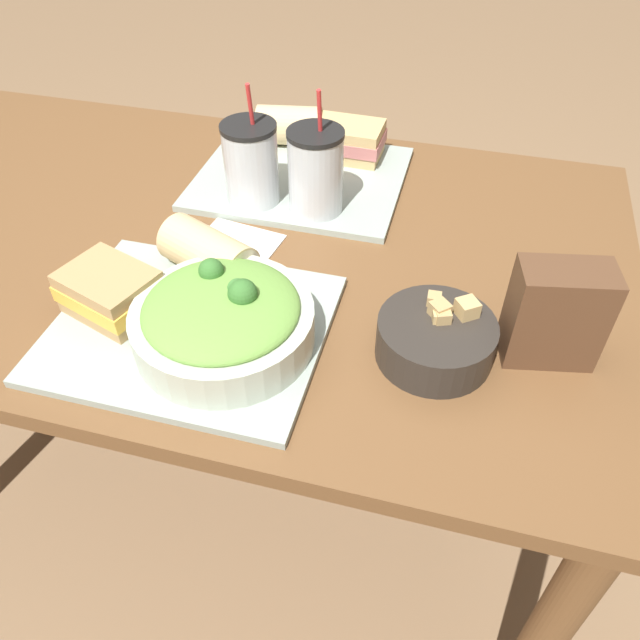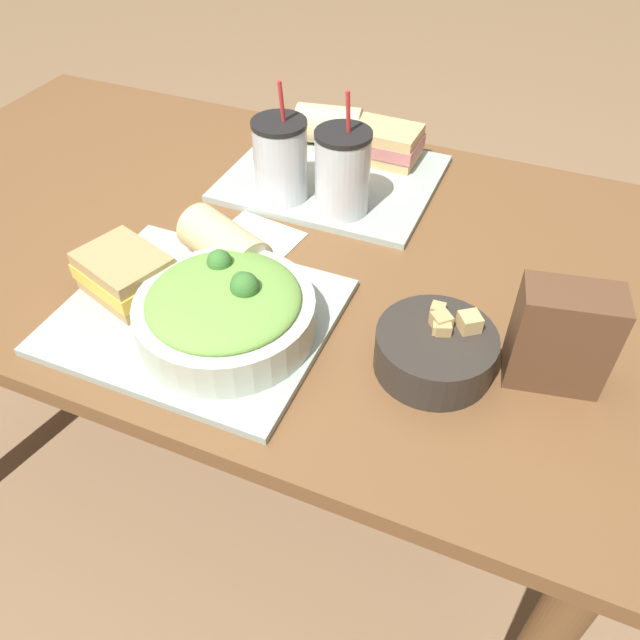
% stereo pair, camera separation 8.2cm
% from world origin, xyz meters
% --- Properties ---
extents(ground_plane, '(12.00, 12.00, 0.00)m').
position_xyz_m(ground_plane, '(0.00, 0.00, 0.00)').
color(ground_plane, '#846647').
extents(dining_table, '(1.40, 0.83, 0.76)m').
position_xyz_m(dining_table, '(0.00, 0.00, 0.65)').
color(dining_table, brown).
rests_on(dining_table, ground_plane).
extents(tray_near, '(0.38, 0.32, 0.01)m').
position_xyz_m(tray_near, '(0.07, -0.22, 0.76)').
color(tray_near, '#99A89E').
rests_on(tray_near, dining_table).
extents(tray_far, '(0.38, 0.32, 0.01)m').
position_xyz_m(tray_far, '(0.10, 0.21, 0.76)').
color(tray_far, '#99A89E').
rests_on(tray_far, dining_table).
extents(salad_bowl, '(0.24, 0.24, 0.10)m').
position_xyz_m(salad_bowl, '(0.13, -0.24, 0.81)').
color(salad_bowl, beige).
rests_on(salad_bowl, tray_near).
extents(soup_bowl, '(0.16, 0.16, 0.08)m').
position_xyz_m(soup_bowl, '(0.40, -0.18, 0.79)').
color(soup_bowl, '#2D2823').
rests_on(soup_bowl, dining_table).
extents(sandwich_near, '(0.15, 0.13, 0.06)m').
position_xyz_m(sandwich_near, '(-0.05, -0.22, 0.80)').
color(sandwich_near, tan).
rests_on(sandwich_near, tray_near).
extents(baguette_near, '(0.16, 0.13, 0.07)m').
position_xyz_m(baguette_near, '(0.05, -0.11, 0.81)').
color(baguette_near, '#DBBC84').
rests_on(baguette_near, tray_near).
extents(sandwich_far, '(0.14, 0.10, 0.06)m').
position_xyz_m(sandwich_far, '(0.17, 0.30, 0.80)').
color(sandwich_far, tan).
rests_on(sandwich_far, tray_far).
extents(baguette_far, '(0.14, 0.10, 0.07)m').
position_xyz_m(baguette_far, '(0.05, 0.32, 0.81)').
color(baguette_far, '#DBBC84').
rests_on(baguette_far, tray_far).
extents(drink_cup_dark, '(0.09, 0.09, 0.21)m').
position_xyz_m(drink_cup_dark, '(0.05, 0.11, 0.83)').
color(drink_cup_dark, silver).
rests_on(drink_cup_dark, tray_far).
extents(drink_cup_red, '(0.09, 0.09, 0.21)m').
position_xyz_m(drink_cup_red, '(0.16, 0.11, 0.84)').
color(drink_cup_red, silver).
rests_on(drink_cup_red, tray_far).
extents(chip_bag, '(0.13, 0.09, 0.14)m').
position_xyz_m(chip_bag, '(0.55, -0.14, 0.83)').
color(chip_bag, brown).
rests_on(chip_bag, dining_table).
extents(napkin_folded, '(0.14, 0.11, 0.00)m').
position_xyz_m(napkin_folded, '(0.06, -0.01, 0.76)').
color(napkin_folded, white).
rests_on(napkin_folded, dining_table).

